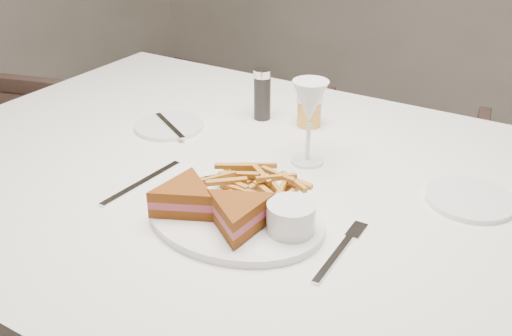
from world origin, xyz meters
The scene contains 3 objects.
table centered at (-0.18, 0.16, 0.38)m, with size 1.58×1.05×0.75m, color white.
chair_far centered at (-0.23, 1.00, 0.31)m, with size 0.60×0.56×0.62m, color #45322A.
table_setting centered at (-0.16, 0.11, 0.79)m, with size 0.84×0.63×0.18m.
Camera 1 is at (0.34, -0.66, 1.30)m, focal length 40.00 mm.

